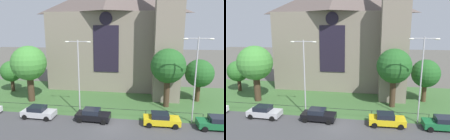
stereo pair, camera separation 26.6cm
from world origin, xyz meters
TOP-DOWN VIEW (x-y plane):
  - ground at (0.00, 10.00)m, footprint 160.00×160.00m
  - road_asphalt at (0.00, -2.00)m, footprint 120.00×8.00m
  - grass_verge at (0.00, 8.00)m, footprint 120.00×20.00m
  - church_building at (-2.10, 17.97)m, footprint 23.20×16.20m
  - iron_railing at (-2.88, 2.50)m, footprint 27.44×0.07m
  - tree_right_near at (6.96, 7.18)m, footprint 4.89×4.89m
  - tree_right_far at (12.01, 10.14)m, footprint 4.26×4.26m
  - tree_left_far at (-19.72, 10.63)m, footprint 3.70×3.70m
  - tree_left_near at (-13.69, 6.44)m, footprint 5.26×5.26m
  - streetlamp_near at (-4.57, 2.40)m, footprint 3.37×0.26m
  - streetlamp_far at (9.52, 2.40)m, footprint 3.37×0.26m
  - parked_car_silver at (-9.59, 0.88)m, footprint 4.24×2.11m
  - parked_car_black at (-2.50, 1.04)m, footprint 4.24×2.10m
  - parked_car_yellow at (5.73, 1.06)m, footprint 4.25×2.12m
  - parked_car_green at (11.92, 1.03)m, footprint 4.23×2.08m

SIDE VIEW (x-z plane):
  - ground at x=0.00m, z-range 0.00..0.00m
  - grass_verge at x=0.00m, z-range 0.00..0.01m
  - road_asphalt at x=0.00m, z-range 0.00..0.01m
  - parked_car_silver at x=-9.59m, z-range -0.01..1.50m
  - parked_car_black at x=-2.50m, z-range -0.01..1.50m
  - parked_car_yellow at x=5.73m, z-range -0.01..1.50m
  - parked_car_green at x=11.92m, z-range -0.01..1.50m
  - iron_railing at x=-2.88m, z-range 0.40..1.52m
  - tree_left_far at x=-19.72m, z-range 0.88..6.41m
  - tree_right_far at x=12.01m, z-range 1.12..7.74m
  - tree_left_near at x=-13.69m, z-range 1.60..10.26m
  - tree_right_near at x=6.96m, z-range 1.70..10.19m
  - streetlamp_near at x=-4.57m, z-range 1.19..11.02m
  - streetlamp_far at x=9.52m, z-range 1.21..11.52m
  - church_building at x=-2.10m, z-range -2.73..23.27m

